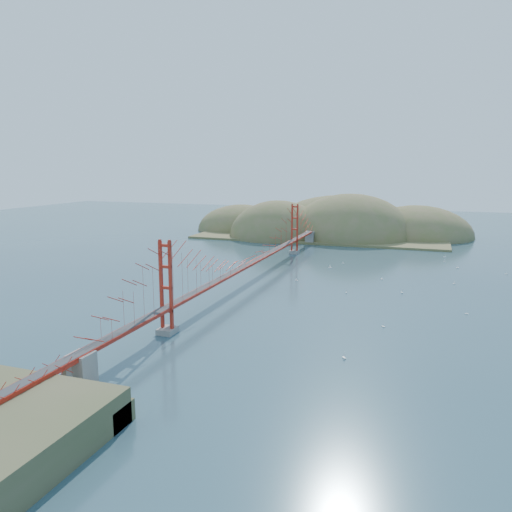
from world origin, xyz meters
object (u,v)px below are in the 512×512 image
(sailboat_0, at_px, (346,292))
(sailboat_2, at_px, (466,313))
(bridge, at_px, (251,242))
(fort, at_px, (73,389))
(sailboat_1, at_px, (402,292))

(sailboat_0, bearing_deg, sailboat_2, -19.27)
(sailboat_2, bearing_deg, sailboat_0, 160.73)
(sailboat_0, distance_m, sailboat_2, 18.78)
(bridge, relative_size, fort, 25.51)
(sailboat_1, bearing_deg, sailboat_0, -160.58)
(sailboat_2, xyz_separation_m, sailboat_1, (-9.19, 9.21, 0.02))
(sailboat_0, height_order, sailboat_2, sailboat_0)
(bridge, distance_m, sailboat_0, 19.13)
(sailboat_0, distance_m, sailboat_1, 9.05)
(fort, distance_m, sailboat_1, 54.43)
(sailboat_0, relative_size, sailboat_1, 0.88)
(bridge, bearing_deg, fort, -89.52)
(sailboat_1, bearing_deg, fort, -118.21)
(bridge, xyz_separation_m, sailboat_0, (17.59, -3.03, -6.87))
(sailboat_2, height_order, sailboat_1, sailboat_1)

